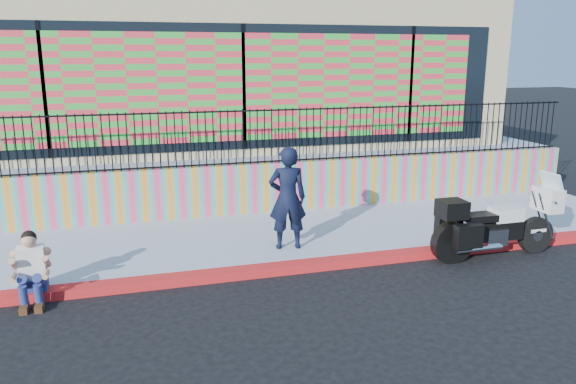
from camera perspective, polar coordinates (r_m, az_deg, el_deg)
name	(u,v)px	position (r m, az deg, el deg)	size (l,w,h in m)	color
ground	(297,271)	(9.63, 0.90, -8.02)	(90.00, 90.00, 0.00)	black
red_curb	(297,267)	(9.61, 0.90, -7.61)	(16.00, 0.30, 0.15)	#B0270C
sidewalk	(272,237)	(11.10, -1.61, -4.62)	(16.00, 3.00, 0.15)	#99A1B8
mural_wall	(254,188)	(12.42, -3.50, 0.37)	(16.00, 0.20, 1.10)	#F13F6C
metal_fence	(253,137)	(12.21, -3.58, 5.63)	(15.80, 0.04, 1.20)	black
elevated_platform	(217,154)	(17.35, -7.25, 3.89)	(16.00, 10.00, 1.25)	#99A1B8
storefront_building	(215,66)	(16.89, -7.40, 12.56)	(14.00, 8.06, 4.00)	tan
police_motorcycle	(494,224)	(10.70, 20.18, -3.06)	(2.43, 0.80, 1.51)	black
police_officer	(287,198)	(10.03, -0.06, -0.62)	(0.68, 0.45, 1.87)	black
seated_man	(31,275)	(9.07, -24.62, -7.71)	(0.54, 0.71, 1.06)	navy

